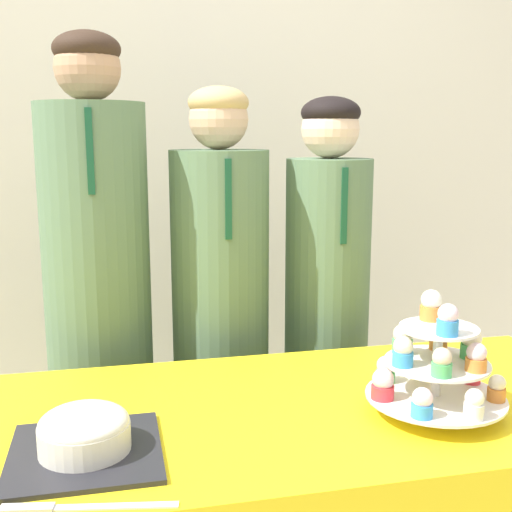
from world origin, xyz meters
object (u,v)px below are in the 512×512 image
Objects in this scene: student_0 at (100,333)px; student_2 at (326,339)px; cupcake_stand at (435,364)px; student_1 at (221,346)px; round_cake at (84,434)px; cake_knife at (59,508)px.

student_0 reaches higher than student_2.
student_1 reaches higher than cupcake_stand.
cake_knife is (-0.03, -0.17, -0.04)m from round_cake.
round_cake is 0.18m from cake_knife.
round_cake is 0.17× the size of student_0.
student_0 reaches higher than round_cake.
round_cake is 0.19× the size of student_1.
student_0 is at bearing 96.39° from cake_knife.
cake_knife is 1.17m from student_2.
student_0 is 1.09× the size of student_1.
cupcake_stand is at bearing 2.14° from round_cake.
cupcake_stand reaches higher than round_cake.
student_0 is (-0.70, 0.70, -0.10)m from cupcake_stand.
student_0 is (0.02, 0.73, -0.03)m from round_cake.
round_cake is at bearing -117.43° from student_1.
cake_knife is 0.96× the size of cupcake_stand.
round_cake is at bearing 88.23° from cake_knife.
cupcake_stand is 0.20× the size of student_1.
student_2 is (0.72, 0.73, -0.10)m from round_cake.
cupcake_stand is (0.71, 0.03, 0.07)m from round_cake.
student_1 is (-0.34, 0.70, -0.17)m from cupcake_stand.
round_cake is 0.94× the size of cupcake_stand.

